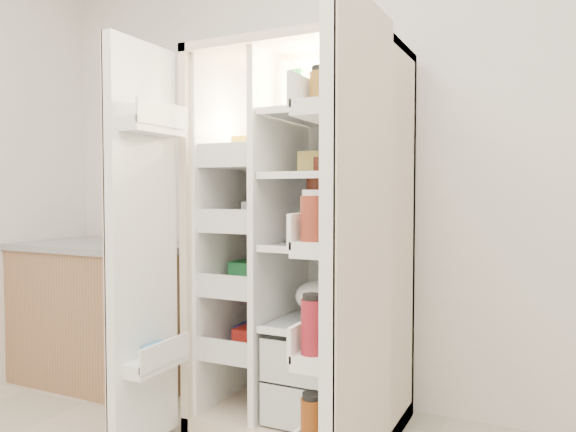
% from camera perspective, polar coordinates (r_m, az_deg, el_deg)
% --- Properties ---
extents(wall_back, '(4.00, 0.02, 2.70)m').
position_cam_1_polar(wall_back, '(2.92, 8.01, 6.85)').
color(wall_back, white).
rests_on(wall_back, floor).
extents(refrigerator, '(0.92, 0.70, 1.80)m').
position_cam_1_polar(refrigerator, '(2.67, 2.31, -5.75)').
color(refrigerator, beige).
rests_on(refrigerator, floor).
extents(freezer_door, '(0.15, 0.40, 1.72)m').
position_cam_1_polar(freezer_door, '(2.42, -14.89, -3.16)').
color(freezer_door, white).
rests_on(freezer_door, floor).
extents(fridge_door, '(0.17, 0.58, 1.72)m').
position_cam_1_polar(fridge_door, '(1.84, 6.90, -5.35)').
color(fridge_door, white).
rests_on(fridge_door, floor).
extents(kitchen_counter, '(1.14, 0.61, 0.83)m').
position_cam_1_polar(kitchen_counter, '(3.47, -18.54, -9.49)').
color(kitchen_counter, '#A37151').
rests_on(kitchen_counter, floor).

